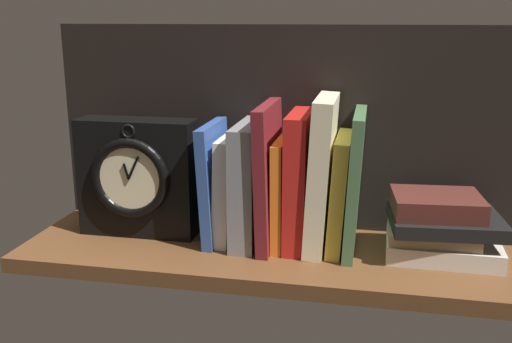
{
  "coord_description": "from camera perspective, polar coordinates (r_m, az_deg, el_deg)",
  "views": [
    {
      "loc": [
        14.21,
        -88.47,
        37.02
      ],
      "look_at": [
        -4.42,
        3.08,
        12.08
      ],
      "focal_mm": 40.97,
      "sensor_mm": 36.0,
      "label": 1
    }
  ],
  "objects": [
    {
      "name": "framed_clock",
      "position": [
        1.02,
        -11.52,
        -0.56
      ],
      "size": [
        20.2,
        7.47,
        20.2
      ],
      "color": "black",
      "rests_on": "ground_plane"
    },
    {
      "name": "book_orange_pandolfini",
      "position": [
        0.97,
        2.51,
        -1.94
      ],
      "size": [
        1.85,
        13.63,
        17.82
      ],
      "primitive_type": "cube",
      "rotation": [
        0.0,
        -0.01,
        0.0
      ],
      "color": "orange",
      "rests_on": "ground_plane"
    },
    {
      "name": "book_blue_modern",
      "position": [
        0.99,
        -4.07,
        -0.99
      ],
      "size": [
        2.71,
        14.23,
        19.91
      ],
      "primitive_type": "cube",
      "rotation": [
        0.0,
        -0.05,
        0.0
      ],
      "color": "#2D4C8E",
      "rests_on": "ground_plane"
    },
    {
      "name": "book_white_catcher",
      "position": [
        0.99,
        -2.68,
        -1.63
      ],
      "size": [
        3.16,
        12.28,
        17.92
      ],
      "primitive_type": "cube",
      "rotation": [
        0.0,
        0.03,
        0.0
      ],
      "color": "silver",
      "rests_on": "ground_plane"
    },
    {
      "name": "book_stack_side",
      "position": [
        0.97,
        17.53,
        -5.23
      ],
      "size": [
        17.88,
        14.59,
        10.16
      ],
      "color": "beige",
      "rests_on": "ground_plane"
    },
    {
      "name": "book_red_requiem",
      "position": [
        0.96,
        4.23,
        -0.8
      ],
      "size": [
        3.48,
        14.12,
        22.14
      ],
      "primitive_type": "cube",
      "rotation": [
        0.0,
        0.0,
        0.0
      ],
      "color": "red",
      "rests_on": "ground_plane"
    },
    {
      "name": "book_maroon_dawkins",
      "position": [
        0.96,
        1.27,
        -0.29
      ],
      "size": [
        2.75,
        16.89,
        23.42
      ],
      "primitive_type": "cube",
      "rotation": [
        0.0,
        -0.03,
        0.0
      ],
      "color": "maroon",
      "rests_on": "ground_plane"
    },
    {
      "name": "back_panel",
      "position": [
        1.03,
        3.41,
        4.23
      ],
      "size": [
        84.93,
        1.2,
        35.66
      ],
      "primitive_type": "cube",
      "color": "black",
      "rests_on": "ground_plane"
    },
    {
      "name": "book_gray_chess",
      "position": [
        0.97,
        -0.64,
        -1.11
      ],
      "size": [
        4.1,
        15.54,
        20.13
      ],
      "primitive_type": "cube",
      "rotation": [
        0.0,
        -0.0,
        0.0
      ],
      "color": "gray",
      "rests_on": "ground_plane"
    },
    {
      "name": "book_green_romantic",
      "position": [
        0.95,
        9.61,
        -0.97
      ],
      "size": [
        2.59,
        16.38,
        22.59
      ],
      "primitive_type": "cube",
      "rotation": [
        0.0,
        0.04,
        0.0
      ],
      "color": "#476B44",
      "rests_on": "ground_plane"
    },
    {
      "name": "book_cream_twain",
      "position": [
        0.95,
        6.4,
        -0.16
      ],
      "size": [
        4.21,
        15.2,
        24.87
      ],
      "primitive_type": "cube",
      "rotation": [
        0.0,
        0.04,
        0.0
      ],
      "color": "beige",
      "rests_on": "ground_plane"
    },
    {
      "name": "ground_plane",
      "position": [
        0.97,
        2.21,
        -8.19
      ],
      "size": [
        84.93,
        25.45,
        2.5
      ],
      "primitive_type": "cube",
      "color": "brown"
    },
    {
      "name": "book_yellow_seinlanguage",
      "position": [
        0.96,
        8.16,
        -2.03
      ],
      "size": [
        3.24,
        13.96,
        18.71
      ],
      "primitive_type": "cube",
      "rotation": [
        0.0,
        0.05,
        0.0
      ],
      "color": "gold",
      "rests_on": "ground_plane"
    }
  ]
}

